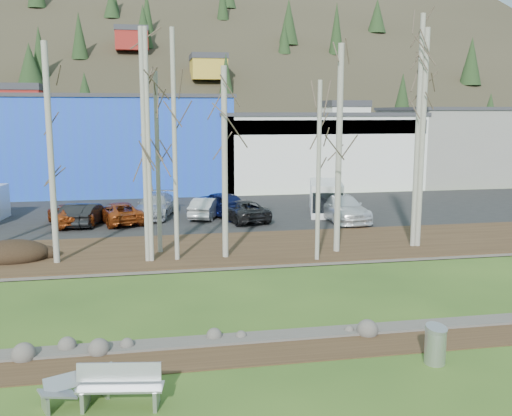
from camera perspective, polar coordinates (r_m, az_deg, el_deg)
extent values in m
plane|color=#2D4719|center=(15.13, 1.32, -17.48)|extent=(200.00, 200.00, 0.00)
cube|color=#382616|center=(16.98, -0.19, -14.27)|extent=(80.00, 1.80, 0.03)
cube|color=#382616|center=(28.64, -4.67, -4.18)|extent=(80.00, 7.00, 0.15)
cube|color=black|center=(38.88, -6.27, -0.54)|extent=(80.00, 14.00, 0.14)
cube|color=blue|center=(52.35, -14.14, 6.17)|extent=(20.00, 12.00, 8.00)
cube|color=#333338|center=(52.29, -14.32, 10.71)|extent=(20.40, 12.24, 0.30)
cube|color=silver|center=(54.35, 5.29, 5.74)|extent=(18.00, 12.00, 6.50)
cube|color=#333338|center=(54.23, 5.34, 9.33)|extent=(18.36, 12.24, 0.30)
cube|color=navy|center=(48.60, 7.24, 8.02)|extent=(17.64, 0.20, 1.20)
cube|color=gray|center=(60.68, 20.07, 5.84)|extent=(14.00, 12.00, 7.00)
cube|color=#333338|center=(60.58, 20.27, 9.28)|extent=(14.28, 12.24, 0.30)
cube|color=#B2B4B7|center=(14.67, -16.70, -17.75)|extent=(0.18, 0.62, 0.49)
cube|color=#B2B4B7|center=(14.35, -9.92, -18.13)|extent=(0.18, 0.62, 0.49)
cube|color=#B2B4B7|center=(14.47, -13.55, -15.65)|extent=(2.00, 0.44, 0.45)
cube|color=#B2B4B7|center=(14.37, -13.39, -17.06)|extent=(2.06, 0.86, 0.06)
cube|color=#B2B4B7|center=(14.78, -20.32, -17.90)|extent=(0.28, 0.50, 0.41)
cube|color=#B2B4B7|center=(15.12, -14.93, -16.97)|extent=(0.28, 0.50, 0.41)
cube|color=#B2B4B7|center=(14.94, -17.24, -15.91)|extent=(1.62, 0.84, 0.36)
cube|color=#97999C|center=(14.76, -19.25, -17.14)|extent=(0.93, 0.76, 0.30)
cube|color=#97999C|center=(14.97, -16.01, -16.59)|extent=(0.93, 0.76, 0.30)
cylinder|color=#B2B4B7|center=(16.91, 17.49, -13.05)|extent=(0.74, 0.74, 1.00)
cylinder|color=gold|center=(15.96, -14.57, -16.09)|extent=(0.01, 0.01, 0.10)
cylinder|color=gold|center=(16.01, -14.56, -16.00)|extent=(0.01, 0.01, 0.10)
ellipsoid|color=white|center=(15.94, -14.47, -15.70)|extent=(0.34, 0.19, 0.19)
cube|color=gray|center=(15.92, -14.48, -15.57)|extent=(0.22, 0.11, 0.02)
sphere|color=white|center=(15.88, -13.95, -15.43)|extent=(0.11, 0.11, 0.11)
cone|color=gold|center=(15.87, -13.70, -15.43)|extent=(0.06, 0.03, 0.03)
ellipsoid|color=black|center=(28.71, -23.21, -4.08)|extent=(3.33, 2.35, 0.65)
cylinder|color=#ACAA9C|center=(26.70, -19.85, 5.01)|extent=(0.27, 0.27, 9.72)
cylinder|color=#ACAA9C|center=(25.85, -11.12, 5.97)|extent=(0.21, 0.21, 10.35)
cylinder|color=#ACAA9C|center=(26.21, -3.15, 4.44)|extent=(0.27, 0.27, 8.76)
cylinder|color=#ACAA9C|center=(27.50, -9.80, 4.38)|extent=(0.22, 0.22, 8.59)
cylinder|color=#ACAA9C|center=(25.88, 6.27, 3.61)|extent=(0.20, 0.20, 8.12)
cylinder|color=#ACAA9C|center=(27.52, 8.29, 5.75)|extent=(0.29, 0.29, 9.86)
cylinder|color=#ACAA9C|center=(29.52, 16.29, 6.56)|extent=(0.27, 0.27, 10.72)
cylinder|color=#ACAA9C|center=(29.43, 15.87, 7.21)|extent=(0.25, 0.25, 11.37)
cylinder|color=#ACAA9C|center=(25.87, -8.13, 6.06)|extent=(0.21, 0.21, 10.35)
cylinder|color=#ACAA9C|center=(25.85, -10.71, 5.99)|extent=(0.21, 0.21, 10.35)
imported|color=black|center=(35.79, -16.41, -0.57)|extent=(2.34, 4.25, 1.33)
imported|color=#A04115|center=(35.89, -13.52, -0.44)|extent=(3.38, 5.08, 1.30)
imported|color=#A6A8AD|center=(37.49, -10.03, 0.25)|extent=(3.12, 5.46, 1.49)
imported|color=#0F1646|center=(36.75, -2.92, 0.29)|extent=(3.83, 5.05, 1.60)
imported|color=#BDBDBF|center=(36.72, -4.97, 0.04)|extent=(2.75, 4.26, 1.33)
imported|color=black|center=(35.62, -1.42, -0.22)|extent=(3.29, 5.17, 1.33)
imported|color=silver|center=(36.15, 8.53, 0.05)|extent=(2.66, 5.69, 1.61)
imported|color=#A04115|center=(36.16, -18.13, -0.58)|extent=(3.38, 5.08, 1.30)
imported|color=black|center=(35.85, -17.23, -0.59)|extent=(2.34, 4.25, 1.33)
cube|color=white|center=(38.48, 6.99, 1.05)|extent=(3.18, 5.21, 2.12)
cube|color=black|center=(36.59, 7.14, 0.60)|extent=(2.11, 1.46, 1.31)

